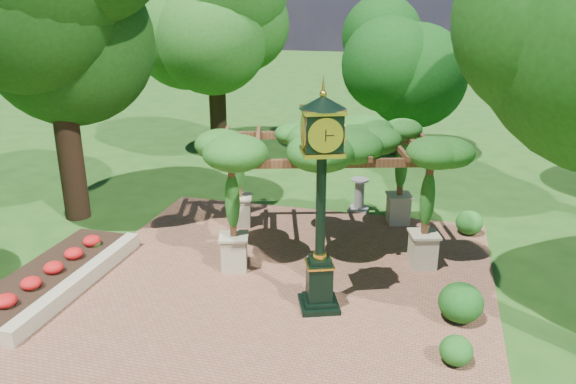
# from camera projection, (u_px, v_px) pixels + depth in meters

# --- Properties ---
(ground) EXTENTS (120.00, 120.00, 0.00)m
(ground) POSITION_uv_depth(u_px,v_px,m) (258.00, 328.00, 11.88)
(ground) COLOR #1E4714
(ground) RESTS_ON ground
(brick_plaza) EXTENTS (10.00, 12.00, 0.04)m
(brick_plaza) POSITION_uv_depth(u_px,v_px,m) (271.00, 303.00, 12.78)
(brick_plaza) COLOR brown
(brick_plaza) RESTS_ON ground
(border_wall) EXTENTS (0.35, 5.00, 0.40)m
(border_wall) POSITION_uv_depth(u_px,v_px,m) (80.00, 281.00, 13.38)
(border_wall) COLOR #C6B793
(border_wall) RESTS_ON ground
(flower_bed) EXTENTS (1.50, 5.00, 0.36)m
(flower_bed) POSITION_uv_depth(u_px,v_px,m) (48.00, 278.00, 13.60)
(flower_bed) COLOR red
(flower_bed) RESTS_ON ground
(pedestal_clock) EXTENTS (1.24, 1.24, 4.86)m
(pedestal_clock) POSITION_uv_depth(u_px,v_px,m) (321.00, 186.00, 11.65)
(pedestal_clock) COLOR black
(pedestal_clock) RESTS_ON brick_plaza
(pergola) EXTENTS (6.36, 4.94, 3.53)m
(pergola) POSITION_uv_depth(u_px,v_px,m) (326.00, 145.00, 14.86)
(pergola) COLOR #BBB28B
(pergola) RESTS_ON brick_plaza
(sundial) EXTENTS (0.63, 0.63, 1.10)m
(sundial) POSITION_uv_depth(u_px,v_px,m) (359.00, 197.00, 18.11)
(sundial) COLOR gray
(sundial) RESTS_ON ground
(shrub_front) EXTENTS (0.68, 0.68, 0.57)m
(shrub_front) POSITION_uv_depth(u_px,v_px,m) (456.00, 350.00, 10.58)
(shrub_front) COLOR #1B5719
(shrub_front) RESTS_ON brick_plaza
(shrub_mid) EXTENTS (1.14, 1.14, 0.85)m
(shrub_mid) POSITION_uv_depth(u_px,v_px,m) (461.00, 303.00, 11.95)
(shrub_mid) COLOR #164B15
(shrub_mid) RESTS_ON brick_plaza
(shrub_back) EXTENTS (0.81, 0.81, 0.70)m
(shrub_back) POSITION_uv_depth(u_px,v_px,m) (469.00, 223.00, 16.33)
(shrub_back) COLOR #21621C
(shrub_back) RESTS_ON brick_plaza
(tree_west_far) EXTENTS (4.91, 4.91, 8.17)m
(tree_west_far) POSITION_uv_depth(u_px,v_px,m) (214.00, 22.00, 22.64)
(tree_west_far) COLOR black
(tree_west_far) RESTS_ON ground
(tree_north) EXTENTS (3.91, 3.91, 6.39)m
(tree_north) POSITION_uv_depth(u_px,v_px,m) (401.00, 52.00, 23.43)
(tree_north) COLOR #382816
(tree_north) RESTS_ON ground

